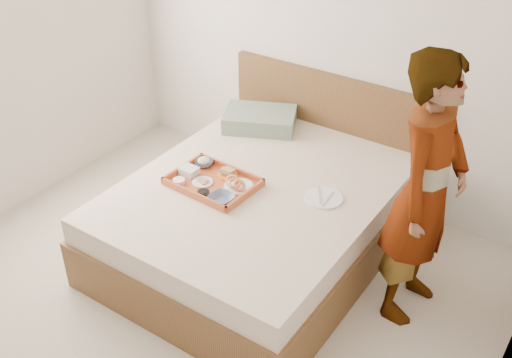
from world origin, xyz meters
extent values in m
cube|color=beige|center=(0.00, 0.00, 0.00)|extent=(3.50, 4.00, 0.01)
cube|color=silver|center=(0.00, 2.00, 1.30)|extent=(3.50, 0.01, 2.60)
cube|color=silver|center=(1.75, 0.00, 1.30)|extent=(0.01, 4.00, 2.60)
cube|color=brown|center=(0.07, 1.00, 0.27)|extent=(1.65, 2.00, 0.53)
cube|color=brown|center=(0.07, 1.97, 0.47)|extent=(1.65, 0.06, 0.95)
cube|color=gray|center=(-0.37, 1.67, 0.59)|extent=(0.63, 0.55, 0.13)
cube|color=#CE652F|center=(-0.18, 0.84, 0.55)|extent=(0.57, 0.43, 0.05)
cylinder|color=white|center=(-0.01, 0.89, 0.55)|extent=(0.20, 0.20, 0.01)
imported|color=#1C2048|center=(-0.01, 0.70, 0.56)|extent=(0.16, 0.16, 0.04)
cylinder|color=black|center=(-0.14, 0.69, 0.56)|extent=(0.08, 0.08, 0.03)
cylinder|color=white|center=(-0.23, 0.80, 0.55)|extent=(0.14, 0.14, 0.01)
cylinder|color=orange|center=(-0.15, 0.96, 0.55)|extent=(0.14, 0.14, 0.01)
imported|color=#1C2048|center=(-0.36, 0.97, 0.56)|extent=(0.13, 0.13, 0.04)
cube|color=silver|center=(-0.37, 0.83, 0.57)|extent=(0.12, 0.10, 0.05)
cylinder|color=white|center=(-0.36, 0.71, 0.56)|extent=(0.08, 0.08, 0.03)
cylinder|color=white|center=(0.49, 1.10, 0.54)|extent=(0.30, 0.30, 0.01)
imported|color=silver|center=(1.12, 1.09, 0.83)|extent=(0.42, 0.62, 1.66)
camera|label=1|loc=(1.90, -1.73, 2.73)|focal=42.69mm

